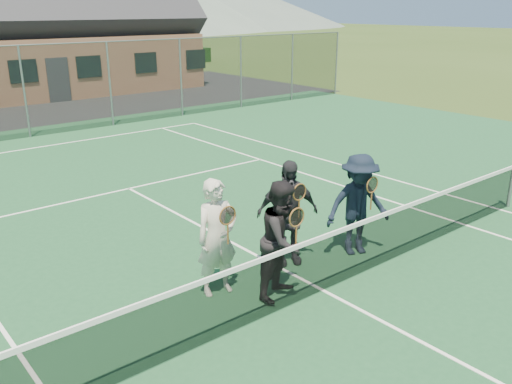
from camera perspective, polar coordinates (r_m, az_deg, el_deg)
court_surface at (r=8.52m, az=7.05°, el=-10.33°), size 30.00×30.00×0.02m
court_markings at (r=8.51m, az=7.06°, el=-10.24°), size 11.03×23.83×0.01m
tennis_net at (r=8.28m, az=7.20°, el=-7.13°), size 11.68×0.08×1.10m
perimeter_fence at (r=19.50m, az=-23.22°, el=9.65°), size 30.07×0.07×3.02m
clubhouse at (r=30.54m, az=-22.56°, el=17.23°), size 15.60×8.20×7.70m
player_a at (r=8.05m, az=-4.11°, el=-4.79°), size 0.71×0.54×1.80m
player_b at (r=7.98m, az=2.89°, el=-5.00°), size 1.05×0.93×1.80m
player_c at (r=9.00m, az=3.34°, el=-2.17°), size 1.14×0.83×1.80m
player_d at (r=9.50m, az=10.70°, el=-1.33°), size 1.33×1.08×1.80m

